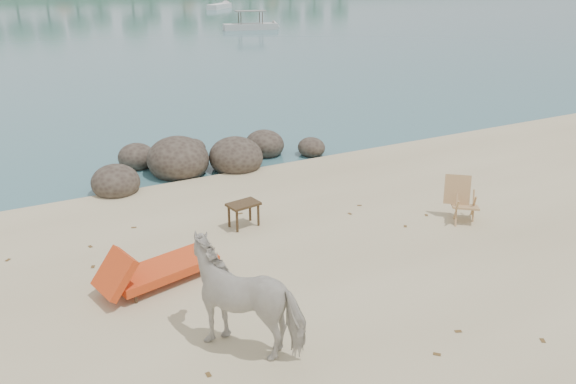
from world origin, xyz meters
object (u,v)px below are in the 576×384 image
object	(u,v)px
side_table	(244,216)
boulders	(199,160)
lounge_chair	(165,265)
deck_chair	(466,202)
cow	(248,296)

from	to	relation	value
side_table	boulders	bearing A→B (deg)	74.26
lounge_chair	deck_chair	size ratio (longest dim) A/B	2.41
side_table	lounge_chair	world-z (taller)	lounge_chair
boulders	cow	xyz separation A→B (m)	(-1.86, -7.20, 0.51)
boulders	side_table	bearing A→B (deg)	-96.59
boulders	lounge_chair	world-z (taller)	boulders
side_table	deck_chair	xyz separation A→B (m)	(4.03, -1.82, 0.19)
boulders	lounge_chair	size ratio (longest dim) A/B	3.00
boulders	cow	size ratio (longest dim) A/B	3.66
boulders	lounge_chair	distance (m)	5.64
cow	deck_chair	distance (m)	5.67
cow	deck_chair	size ratio (longest dim) A/B	1.98
boulders	side_table	world-z (taller)	boulders
side_table	lounge_chair	distance (m)	2.34
deck_chair	side_table	bearing A→B (deg)	-164.72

